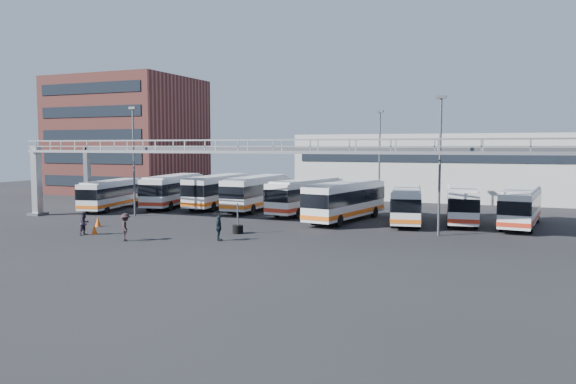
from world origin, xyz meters
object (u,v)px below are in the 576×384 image
at_px(bus_3, 257,191).
at_px(pedestrian_b, 85,223).
at_px(tire_stack, 238,228).
at_px(light_pole_back, 379,154).
at_px(bus_1, 173,189).
at_px(bus_2, 218,190).
at_px(pedestrian_d, 219,228).
at_px(bus_6, 406,203).
at_px(bus_4, 306,195).
at_px(cone_left, 94,229).
at_px(bus_5, 346,199).
at_px(pedestrian_c, 126,227).
at_px(light_pole_mid, 440,158).
at_px(bus_8, 521,206).
at_px(bus_0, 113,193).
at_px(bus_7, 462,203).
at_px(light_pole_left, 134,155).
at_px(cone_right, 98,222).

distance_m(bus_3, pedestrian_b, 20.06).
distance_m(pedestrian_b, tire_stack, 11.32).
bearing_deg(light_pole_back, bus_1, -164.27).
xyz_separation_m(bus_2, pedestrian_d, (10.53, -18.44, -1.03)).
bearing_deg(tire_stack, bus_6, 45.16).
relative_size(light_pole_back, bus_4, 0.90).
distance_m(bus_3, cone_left, 19.44).
bearing_deg(bus_5, pedestrian_c, -115.84).
bearing_deg(light_pole_mid, pedestrian_c, -151.67).
bearing_deg(bus_8, pedestrian_c, -139.68).
height_order(bus_0, bus_7, bus_7).
bearing_deg(light_pole_back, bus_2, -164.03).
relative_size(bus_1, bus_4, 1.03).
height_order(bus_5, pedestrian_d, bus_5).
height_order(bus_5, bus_8, bus_5).
xyz_separation_m(bus_1, pedestrian_b, (4.88, -18.73, -1.03)).
distance_m(light_pole_left, light_pole_mid, 28.02).
height_order(light_pole_back, pedestrian_b, light_pole_back).
height_order(bus_6, tire_stack, bus_6).
relative_size(bus_0, bus_6, 0.98).
bearing_deg(bus_0, bus_5, -9.84).
relative_size(light_pole_mid, bus_2, 0.88).
height_order(bus_1, bus_7, bus_1).
bearing_deg(bus_6, pedestrian_b, -152.92).
distance_m(bus_0, cone_right, 12.60).
bearing_deg(cone_right, bus_2, 82.77).
bearing_deg(bus_8, bus_2, 179.14).
bearing_deg(bus_7, bus_6, -164.17).
xyz_separation_m(bus_2, bus_8, (29.91, -3.19, -0.17)).
height_order(light_pole_back, cone_right, light_pole_back).
bearing_deg(pedestrian_d, cone_right, 66.44).
bearing_deg(cone_left, cone_right, 127.74).
relative_size(pedestrian_c, pedestrian_d, 1.09).
distance_m(bus_2, cone_right, 16.38).
bearing_deg(bus_0, light_pole_back, 11.04).
distance_m(bus_3, bus_8, 25.20).
bearing_deg(bus_8, pedestrian_b, -145.36).
xyz_separation_m(cone_left, cone_right, (-2.51, 3.24, 0.04)).
bearing_deg(pedestrian_c, bus_3, -37.77).
xyz_separation_m(light_pole_back, bus_4, (-5.71, -6.24, -3.87)).
bearing_deg(light_pole_left, bus_5, 12.09).
distance_m(bus_3, bus_6, 16.47).
xyz_separation_m(bus_1, tire_stack, (15.04, -13.77, -1.52)).
height_order(light_pole_back, pedestrian_c, light_pole_back).
height_order(light_pole_mid, bus_7, light_pole_mid).
xyz_separation_m(pedestrian_c, pedestrian_d, (5.94, 2.53, -0.08)).
bearing_deg(light_pole_mid, pedestrian_b, -158.25).
distance_m(bus_2, pedestrian_c, 21.49).
xyz_separation_m(bus_0, cone_left, (9.60, -13.57, -1.33)).
bearing_deg(bus_5, light_pole_mid, -21.51).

